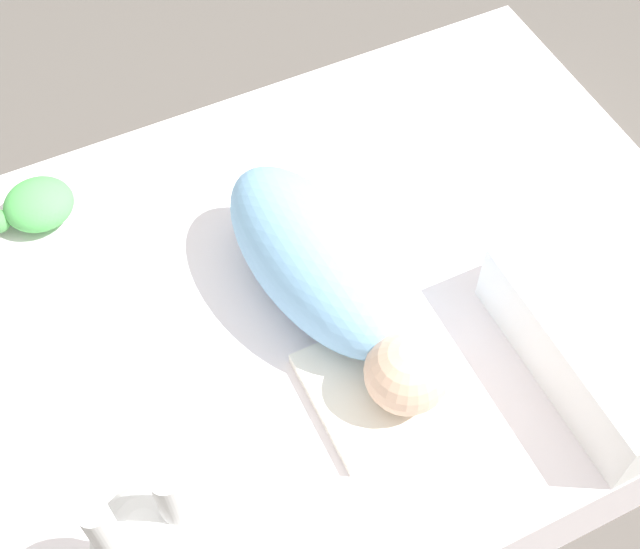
# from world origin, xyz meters

# --- Properties ---
(ground_plane) EXTENTS (12.00, 12.00, 0.00)m
(ground_plane) POSITION_xyz_m (0.00, 0.00, 0.00)
(ground_plane) COLOR #514C47
(bed_mattress) EXTENTS (1.28, 0.94, 0.20)m
(bed_mattress) POSITION_xyz_m (0.00, 0.00, 0.10)
(bed_mattress) COLOR white
(bed_mattress) RESTS_ON ground_plane
(burp_cloth) EXTENTS (0.16, 0.20, 0.02)m
(burp_cloth) POSITION_xyz_m (0.02, 0.19, 0.21)
(burp_cloth) COLOR white
(burp_cloth) RESTS_ON bed_mattress
(swaddled_baby) EXTENTS (0.24, 0.49, 0.18)m
(swaddled_baby) POSITION_xyz_m (0.01, 0.02, 0.29)
(swaddled_baby) COLOR #7FB7E5
(swaddled_baby) RESTS_ON bed_mattress
(pillow) EXTENTS (0.29, 0.36, 0.12)m
(pillow) POSITION_xyz_m (-0.36, 0.28, 0.26)
(pillow) COLOR white
(pillow) RESTS_ON bed_mattress
(turtle_plush) EXTENTS (0.15, 0.11, 0.07)m
(turtle_plush) POSITION_xyz_m (0.37, -0.34, 0.24)
(turtle_plush) COLOR #51B756
(turtle_plush) RESTS_ON bed_mattress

